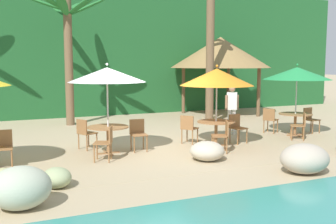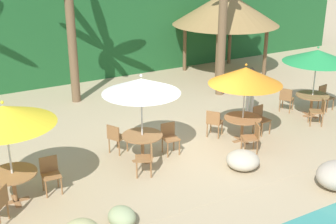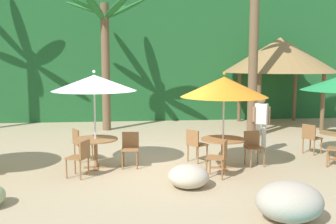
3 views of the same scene
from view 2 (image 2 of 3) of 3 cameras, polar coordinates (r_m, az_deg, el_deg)
name	(u,v)px [view 2 (image 2 of 3)]	position (r m, az deg, el deg)	size (l,w,h in m)	color
ground_plane	(185,151)	(12.81, 2.17, -4.99)	(120.00, 120.00, 0.00)	tan
terrace_deck	(185,151)	(12.81, 2.17, -4.97)	(18.00, 5.20, 0.01)	tan
foliage_backdrop	(74,6)	(19.91, -11.82, 13.01)	(28.00, 2.40, 6.00)	#1E5628
rock_seawall	(235,192)	(10.33, 8.49, -9.99)	(15.46, 2.83, 0.89)	tan
umbrella_yellow	(4,115)	(10.15, -20.13, -0.38)	(2.20, 2.20, 2.46)	silver
dining_table_yellow	(13,178)	(10.76, -19.12, -7.93)	(1.10, 1.10, 0.74)	olive
chair_yellow_seaward	(50,172)	(10.99, -14.75, -7.38)	(0.44, 0.45, 0.87)	olive
umbrella_white	(141,86)	(11.55, -3.44, 3.34)	(2.06, 2.06, 2.43)	silver
dining_table_white	(142,139)	(12.08, -3.29, -3.46)	(1.10, 1.10, 0.74)	olive
chair_white_seaward	(169,136)	(12.51, 0.18, -3.05)	(0.45, 0.46, 0.87)	olive
chair_white_inland	(116,137)	(12.55, -6.65, -3.12)	(0.57, 0.57, 0.87)	olive
chair_white_left	(147,157)	(11.36, -2.67, -5.68)	(0.56, 0.56, 0.87)	olive
umbrella_orange	(246,76)	(12.94, 9.83, 4.57)	(2.13, 2.13, 2.38)	silver
dining_table_orange	(243,122)	(13.40, 9.46, -1.20)	(1.10, 1.10, 0.74)	olive
chair_orange_seaward	(260,118)	(14.08, 11.62, -0.69)	(0.47, 0.47, 0.87)	olive
chair_orange_inland	(214,121)	(13.56, 5.87, -1.21)	(0.59, 0.59, 0.87)	olive
chair_orange_left	(253,136)	(12.71, 10.77, -3.05)	(0.56, 0.56, 0.87)	olive
umbrella_green	(317,56)	(15.53, 18.46, 6.76)	(2.23, 2.23, 2.40)	silver
dining_table_green	(312,98)	(15.92, 17.86, 1.66)	(1.10, 1.10, 0.74)	olive
chair_green_seaward	(325,96)	(16.68, 19.28, 1.98)	(0.47, 0.48, 0.87)	olive
chair_green_inland	(286,98)	(16.05, 14.80, 1.74)	(0.58, 0.58, 0.87)	olive
chair_green_left	(319,110)	(15.19, 18.69, 0.23)	(0.59, 0.59, 0.87)	olive
palm_tree_second	(69,6)	(16.25, -12.50, 13.05)	(3.14, 3.03, 5.00)	brown
palapa_hut	(226,8)	(19.91, 7.38, 12.96)	(4.63, 4.63, 3.61)	brown
waiter_in_white	(251,88)	(15.24, 10.47, 2.96)	(0.52, 0.36, 1.70)	white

